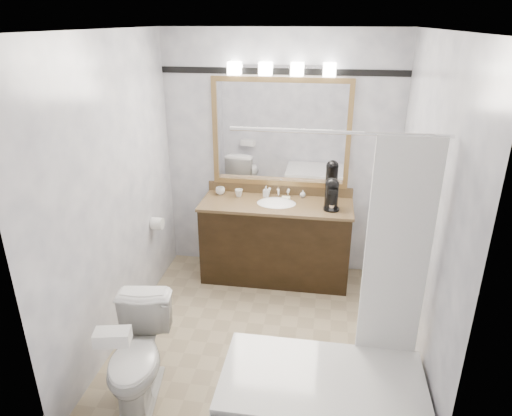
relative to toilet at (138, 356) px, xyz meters
name	(u,v)px	position (x,y,z in m)	size (l,w,h in m)	color
room	(262,204)	(0.76, 0.82, 0.89)	(2.42, 2.62, 2.52)	tan
vanity	(276,239)	(0.76, 1.84, 0.08)	(1.53, 0.58, 0.97)	black
mirror	(281,133)	(0.76, 2.10, 1.14)	(1.40, 0.04, 1.10)	#A27D49
vanity_light_bar	(281,69)	(0.76, 2.05, 1.77)	(1.02, 0.14, 0.12)	silver
accent_stripe	(282,71)	(0.76, 2.11, 1.74)	(2.40, 0.01, 0.06)	black
bathtub	(325,396)	(1.31, -0.08, -0.08)	(1.30, 0.75, 1.96)	white
tp_roll	(157,223)	(-0.38, 1.48, 0.34)	(0.12, 0.12, 0.11)	white
toilet	(138,356)	(0.00, 0.00, 0.00)	(0.40, 0.71, 0.72)	white
tissue_box	(112,337)	(0.00, -0.30, 0.41)	(0.22, 0.12, 0.09)	white
coffee_maker	(332,193)	(1.30, 1.79, 0.65)	(0.16, 0.20, 0.31)	black
cup_left	(220,191)	(0.14, 1.99, 0.53)	(0.10, 0.10, 0.08)	white
cup_right	(239,193)	(0.35, 1.96, 0.53)	(0.08, 0.08, 0.08)	white
soap_bottle_a	(266,191)	(0.63, 1.99, 0.55)	(0.05, 0.05, 0.12)	white
soap_bottle_b	(303,194)	(1.01, 2.04, 0.53)	(0.06, 0.06, 0.08)	white
soap_bar	(286,198)	(0.84, 1.95, 0.50)	(0.08, 0.05, 0.03)	beige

